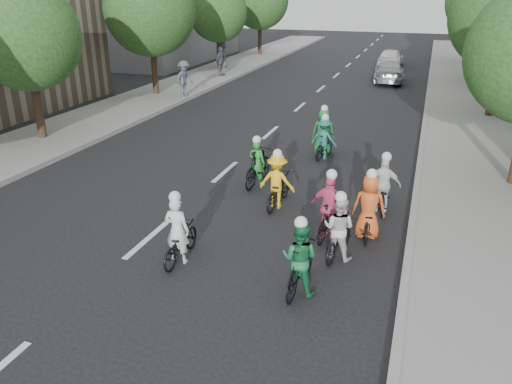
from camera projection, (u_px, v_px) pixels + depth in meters
The scene contains 28 objects.
ground at pixel (147, 239), 12.11m from camera, with size 120.00×120.00×0.00m, color black.
sidewalk_left at pixel (107, 116), 23.21m from camera, with size 4.00×80.00×0.15m, color gray.
curb_left at pixel (143, 119), 22.62m from camera, with size 0.18×80.00×0.18m, color #999993.
sidewalk_right at pixel (477, 150), 18.41m from camera, with size 4.00×80.00×0.15m, color gray.
curb_right at pixel (422, 144), 18.99m from camera, with size 0.18×80.00×0.18m, color #999993.
bldg_sw at pixel (147, 8), 39.81m from camera, with size 10.00×14.00×8.00m, color slate.
tree_l_2 at pixel (26, 36), 18.28m from camera, with size 4.00×4.00×5.97m.
tree_l_3 at pixel (150, 9), 25.92m from camera, with size 4.80×4.80×6.93m.
tree_l_4 at pixel (218, 12), 33.99m from camera, with size 4.00×4.00×5.97m.
tree_l_5 at pixel (260, 0), 41.63m from camera, with size 4.80×4.80×6.93m.
tree_r_1 at pixel (507, 15), 21.35m from camera, with size 4.80×4.80×6.93m.
tree_r_2 at pixel (487, 17), 29.42m from camera, with size 4.00×4.00×5.97m.
tree_r_3 at pixel (479, 2), 37.06m from camera, with size 4.80×4.80×6.93m.
cyclist_0 at pixel (179, 238), 11.01m from camera, with size 0.61×1.64×1.69m.
cyclist_1 at pixel (300, 263), 9.88m from camera, with size 0.77×1.77×1.67m.
cyclist_2 at pixel (278, 186), 13.71m from camera, with size 1.01×1.78×1.68m.
cyclist_3 at pixel (330, 213), 11.95m from camera, with size 1.02×1.66×1.79m.
cyclist_4 at pixel (369, 213), 12.07m from camera, with size 0.82×1.63×1.77m.
cyclist_5 at pixel (258, 166), 15.20m from camera, with size 0.68×1.95×1.59m.
cyclist_6 at pixel (339, 234), 11.16m from camera, with size 0.79×1.63×1.62m.
cyclist_7 at pixel (324, 141), 17.53m from camera, with size 1.04×1.53×1.62m.
cyclist_8 at pixel (383, 191), 13.47m from camera, with size 0.93×1.60×1.69m.
cyclist_9 at pixel (323, 135), 18.06m from camera, with size 0.86×1.81×1.80m.
follow_car_lead at pixel (389, 72), 31.36m from camera, with size 1.81×4.44×1.29m, color #A5A5A9.
follow_car_trail at pixel (391, 58), 37.25m from camera, with size 1.58×3.93×1.34m, color silver.
spectator_0 at pixel (184, 79), 26.45m from camera, with size 1.22×0.70×1.89m, color #525460.
spectator_1 at pixel (221, 61), 32.60m from camera, with size 1.07×0.45×1.83m, color #51515E.
spectator_2 at pixel (223, 55), 35.55m from camera, with size 0.92×0.60×1.89m, color #52525F.
Camera 1 is at (5.99, -9.29, 5.73)m, focal length 35.00 mm.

